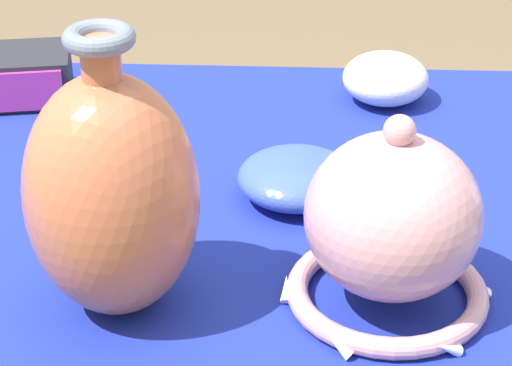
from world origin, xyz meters
TOP-DOWN VIEW (x-y plane):
  - display_table at (0.00, -0.02)m, footprint 1.34×0.77m
  - vase_tall_bulbous at (-0.11, -0.24)m, footprint 0.17×0.17m
  - vase_dome_bell at (0.15, -0.22)m, footprint 0.22×0.20m
  - mosaic_tile_box at (-0.35, 0.25)m, footprint 0.17×0.14m
  - bowl_shallow_cobalt at (0.06, -0.02)m, footprint 0.14×0.14m
  - bowl_shallow_ivory at (0.18, 0.27)m, footprint 0.12×0.12m

SIDE VIEW (x-z plane):
  - display_table at x=0.00m, z-range 0.29..1.00m
  - bowl_shallow_cobalt at x=0.06m, z-range 0.71..0.76m
  - mosaic_tile_box at x=-0.35m, z-range 0.71..0.78m
  - bowl_shallow_ivory at x=0.18m, z-range 0.71..0.78m
  - vase_dome_bell at x=0.15m, z-range 0.69..0.90m
  - vase_tall_bulbous at x=-0.11m, z-range 0.69..0.98m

